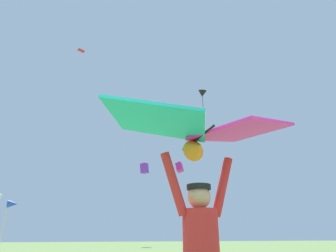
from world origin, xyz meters
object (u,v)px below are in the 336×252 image
object	(u,v)px
distant_kite_black_high_left	(202,94)
distant_kite_magenta_high_right	(179,167)
distant_kite_red_mid_left	(81,50)
distant_kite_purple_overhead_distant	(144,168)
marker_flag	(11,210)
held_stunt_kite	(200,131)

from	to	relation	value
distant_kite_black_high_left	distant_kite_magenta_high_right	size ratio (longest dim) A/B	1.39
distant_kite_black_high_left	distant_kite_red_mid_left	size ratio (longest dim) A/B	2.01
distant_kite_purple_overhead_distant	marker_flag	distance (m)	29.46
distant_kite_purple_overhead_distant	distant_kite_red_mid_left	bearing A→B (deg)	-131.29
distant_kite_magenta_high_right	distant_kite_purple_overhead_distant	size ratio (longest dim) A/B	0.96
distant_kite_red_mid_left	distant_kite_purple_overhead_distant	xyz separation A→B (m)	(9.31, 10.60, -10.08)
distant_kite_black_high_left	marker_flag	world-z (taller)	distant_kite_black_high_left
held_stunt_kite	marker_flag	distance (m)	8.01
distant_kite_purple_overhead_distant	marker_flag	bearing A→B (deg)	-108.56
distant_kite_black_high_left	distant_kite_purple_overhead_distant	bearing A→B (deg)	101.09
distant_kite_magenta_high_right	marker_flag	distance (m)	26.33
held_stunt_kite	distant_kite_black_high_left	distance (m)	24.42
distant_kite_magenta_high_right	marker_flag	xyz separation A→B (m)	(-12.55, -22.01, -7.16)
distant_kite_magenta_high_right	marker_flag	bearing A→B (deg)	-119.70
held_stunt_kite	distant_kite_red_mid_left	xyz separation A→B (m)	(-3.67, 23.55, 17.71)
distant_kite_magenta_high_right	distant_kite_purple_overhead_distant	bearing A→B (deg)	125.72
distant_kite_red_mid_left	distant_kite_purple_overhead_distant	size ratio (longest dim) A/B	0.66
distant_kite_red_mid_left	distant_kite_black_high_left	bearing A→B (deg)	-18.41
held_stunt_kite	distant_kite_red_mid_left	size ratio (longest dim) A/B	2.23
distant_kite_black_high_left	distant_kite_purple_overhead_distant	world-z (taller)	distant_kite_black_high_left
held_stunt_kite	distant_kite_black_high_left	world-z (taller)	distant_kite_black_high_left
distant_kite_black_high_left	marker_flag	bearing A→B (deg)	-134.20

